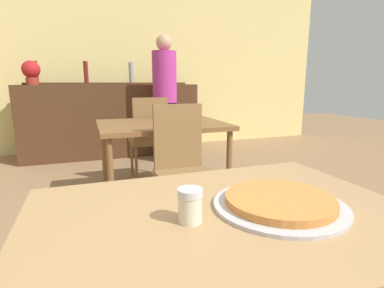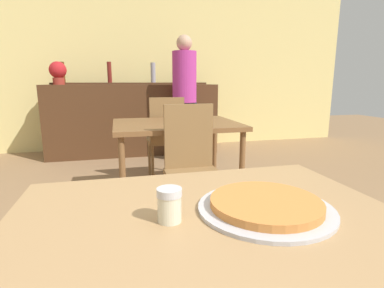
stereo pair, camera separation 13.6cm
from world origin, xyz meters
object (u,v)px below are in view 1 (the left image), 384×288
chair_far_side_front (182,161)px  pizza_tray (280,202)px  potted_plant (31,71)px  chair_far_side_back (149,134)px  person_standing (165,94)px  cheese_shaker (190,205)px

chair_far_side_front → pizza_tray: size_ratio=2.29×
chair_far_side_front → potted_plant: potted_plant is taller
chair_far_side_back → person_standing: size_ratio=0.55×
cheese_shaker → chair_far_side_front: bearing=73.4°
pizza_tray → person_standing: person_standing is taller
potted_plant → chair_far_side_front: bearing=-63.3°
chair_far_side_back → person_standing: person_standing is taller
chair_far_side_front → pizza_tray: bearing=-93.9°
chair_far_side_back → pizza_tray: size_ratio=2.29×
chair_far_side_back → cheese_shaker: 2.58m
chair_far_side_front → pizza_tray: (-0.09, -1.32, 0.20)m
person_standing → chair_far_side_back: bearing=-115.2°
chair_far_side_front → potted_plant: 3.04m
chair_far_side_back → cheese_shaker: bearing=81.2°
pizza_tray → chair_far_side_front: bearing=86.1°
chair_far_side_front → cheese_shaker: 1.40m
pizza_tray → potted_plant: bearing=107.3°
potted_plant → pizza_tray: bearing=-72.7°
chair_far_side_front → chair_far_side_back: (0.00, 1.22, 0.00)m
pizza_tray → cheese_shaker: cheese_shaker is taller
cheese_shaker → person_standing: person_standing is taller
pizza_tray → potted_plant: (-1.23, 3.96, 0.52)m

